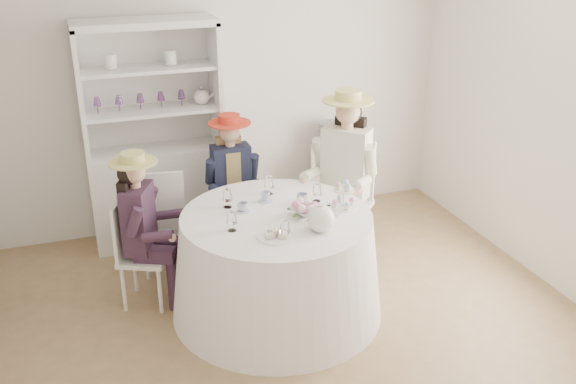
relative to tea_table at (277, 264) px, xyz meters
name	(u,v)px	position (x,y,z in m)	size (l,w,h in m)	color
ground	(292,321)	(0.06, -0.20, -0.41)	(4.50, 4.50, 0.00)	olive
wall_back	(223,90)	(0.06, 1.80, 0.94)	(4.50, 4.50, 0.00)	silver
wall_front	(453,313)	(0.06, -2.20, 0.94)	(4.50, 4.50, 0.00)	silver
wall_right	(558,125)	(2.31, -0.20, 0.94)	(4.50, 4.50, 0.00)	silver
tea_table	(277,264)	(0.00, 0.00, 0.00)	(1.64, 1.64, 0.83)	white
hutch	(156,166)	(-0.66, 1.57, 0.33)	(1.39, 0.87, 2.08)	silver
side_table	(332,182)	(1.12, 1.55, -0.07)	(0.44, 0.44, 0.69)	silver
hatbox	(333,137)	(1.12, 1.55, 0.42)	(0.29, 0.29, 0.29)	black
guest_left	(142,221)	(-0.94, 0.45, 0.31)	(0.54, 0.49, 1.28)	silver
guest_mid	(232,177)	(-0.07, 1.05, 0.33)	(0.47, 0.50, 1.32)	silver
guest_right	(345,167)	(0.84, 0.63, 0.46)	(0.66, 0.66, 1.55)	silver
spare_chair	(163,218)	(-0.72, 0.88, 0.11)	(0.47, 0.47, 0.98)	silver
teacup_a	(243,208)	(-0.22, 0.14, 0.45)	(0.08, 0.08, 0.07)	white
teacup_b	(266,197)	(0.00, 0.27, 0.45)	(0.08, 0.08, 0.07)	white
teacup_c	(302,199)	(0.26, 0.14, 0.45)	(0.09, 0.09, 0.07)	white
flower_bowl	(307,212)	(0.22, -0.07, 0.44)	(0.20, 0.20, 0.05)	white
flower_arrangement	(304,206)	(0.19, -0.09, 0.50)	(0.18, 0.18, 0.07)	pink
table_teapot	(321,219)	(0.22, -0.34, 0.51)	(0.28, 0.20, 0.21)	white
sandwich_plate	(276,235)	(-0.12, -0.34, 0.43)	(0.26, 0.26, 0.06)	white
cupcake_stand	(344,198)	(0.53, -0.03, 0.49)	(0.21, 0.21, 0.20)	white
stemware_set	(276,206)	(0.00, 0.00, 0.49)	(0.84, 0.87, 0.15)	white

